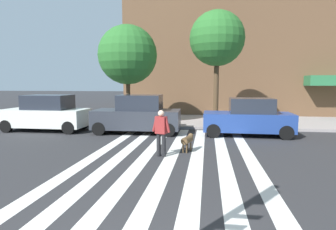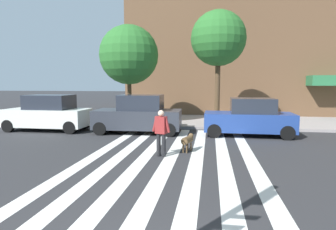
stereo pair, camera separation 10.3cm
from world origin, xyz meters
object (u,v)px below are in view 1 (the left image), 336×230
Objects in this scene: parked_car_near_curb at (46,114)px; street_tree_nearest at (128,55)px; pedestrian_dog_walker at (161,130)px; dog_on_leash at (188,140)px; parked_car_third_in_line at (248,118)px; street_tree_middle at (217,39)px; parked_car_behind_first at (138,115)px.

street_tree_nearest reaches higher than parked_car_near_curb.
pedestrian_dog_walker is 1.67× the size of dog_on_leash.
dog_on_leash is at bearing -126.26° from parked_car_third_in_line.
parked_car_third_in_line reaches higher than pedestrian_dog_walker.
street_tree_nearest is at bearing 32.20° from parked_car_near_curb.
street_tree_middle reaches higher than street_tree_nearest.
street_tree_nearest reaches higher than parked_car_behind_first.
street_tree_middle reaches higher than dog_on_leash.
parked_car_behind_first reaches higher than parked_car_near_curb.
parked_car_third_in_line is 2.60× the size of pedestrian_dog_walker.
pedestrian_dog_walker is 1.32m from dog_on_leash.
street_tree_middle is 8.69m from pedestrian_dog_walker.
dog_on_leash is at bearing 44.92° from pedestrian_dog_walker.
dog_on_leash is (-1.21, -6.46, -4.67)m from street_tree_middle.
parked_car_behind_first is 4.69m from dog_on_leash.
dog_on_leash is (4.02, -6.14, -3.79)m from street_tree_nearest.
street_tree_middle is (5.23, 0.32, 0.87)m from street_tree_nearest.
parked_car_third_in_line is at bearing 51.89° from pedestrian_dog_walker.
parked_car_third_in_line is at bearing -0.00° from parked_car_near_curb.
street_tree_middle is 8.06m from dog_on_leash.
parked_car_behind_first is 4.97m from pedestrian_dog_walker.
parked_car_near_curb reaches higher than pedestrian_dog_walker.
street_tree_middle is (-1.50, 2.76, 4.24)m from parked_car_third_in_line.
parked_car_third_in_line is 4.60m from dog_on_leash.
dog_on_leash is at bearing -52.46° from parked_car_behind_first.
street_tree_nearest reaches higher than dog_on_leash.
street_tree_middle reaches higher than parked_car_third_in_line.
parked_car_near_curb reaches higher than dog_on_leash.
parked_car_behind_first is at bearing -145.70° from street_tree_middle.
street_tree_middle reaches higher than parked_car_near_curb.
street_tree_middle reaches higher than pedestrian_dog_walker.
parked_car_near_curb is 4.54× the size of dog_on_leash.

